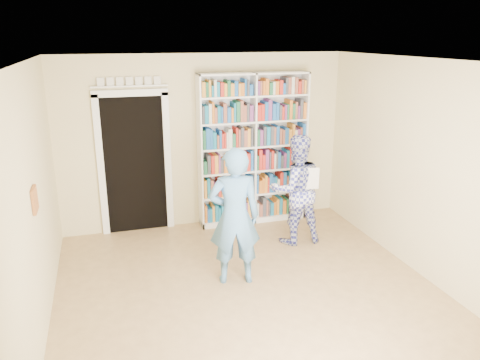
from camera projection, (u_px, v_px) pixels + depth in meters
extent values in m
plane|color=#957148|center=(254.00, 299.00, 5.46)|extent=(5.00, 5.00, 0.00)
plane|color=white|center=(256.00, 62.00, 4.66)|extent=(5.00, 5.00, 0.00)
plane|color=beige|center=(205.00, 142.00, 7.35)|extent=(4.50, 0.00, 4.50)
plane|color=beige|center=(31.00, 212.00, 4.45)|extent=(0.00, 5.00, 5.00)
plane|color=beige|center=(431.00, 173.00, 5.67)|extent=(0.00, 5.00, 5.00)
cube|color=white|center=(253.00, 150.00, 7.45)|extent=(1.75, 0.33, 2.41)
cube|color=white|center=(253.00, 150.00, 7.45)|extent=(0.03, 0.33, 2.41)
cube|color=black|center=(135.00, 166.00, 7.12)|extent=(0.90, 0.03, 2.10)
cube|color=white|center=(101.00, 168.00, 6.97)|extent=(0.10, 0.06, 2.20)
cube|color=white|center=(168.00, 163.00, 7.24)|extent=(0.10, 0.06, 2.20)
cube|color=white|center=(130.00, 93.00, 6.78)|extent=(1.10, 0.06, 0.10)
cube|color=white|center=(130.00, 86.00, 6.74)|extent=(1.10, 0.08, 0.02)
cube|color=brown|center=(35.00, 200.00, 4.62)|extent=(0.03, 0.25, 0.25)
imported|color=#4F82B1|center=(235.00, 217.00, 5.64)|extent=(0.69, 0.52, 1.72)
imported|color=#323699|center=(296.00, 190.00, 6.78)|extent=(0.79, 0.62, 1.62)
cube|color=white|center=(311.00, 178.00, 6.52)|extent=(0.22, 0.05, 0.31)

